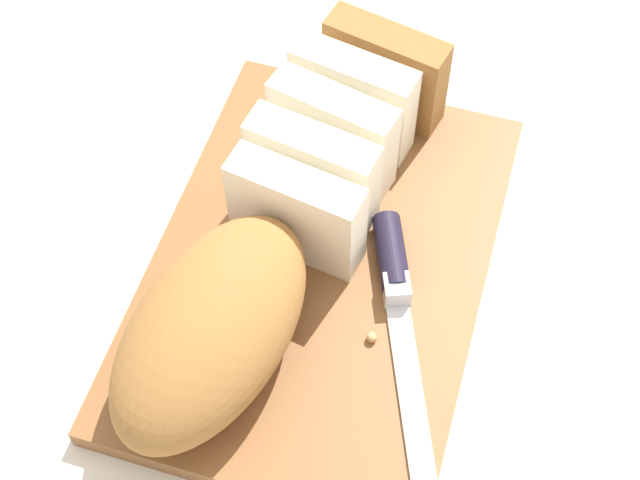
% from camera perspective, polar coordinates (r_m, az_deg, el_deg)
% --- Properties ---
extents(ground_plane, '(3.00, 3.00, 0.00)m').
position_cam_1_polar(ground_plane, '(0.72, 0.00, -2.14)').
color(ground_plane, silver).
extents(cutting_board, '(0.37, 0.26, 0.02)m').
position_cam_1_polar(cutting_board, '(0.71, 0.00, -1.75)').
color(cutting_board, brown).
rests_on(cutting_board, ground_plane).
extents(bread_loaf, '(0.39, 0.16, 0.08)m').
position_cam_1_polar(bread_loaf, '(0.66, -3.15, -0.01)').
color(bread_loaf, '#996633').
rests_on(bread_loaf, cutting_board).
extents(bread_knife, '(0.24, 0.12, 0.02)m').
position_cam_1_polar(bread_knife, '(0.68, 4.70, -3.11)').
color(bread_knife, silver).
rests_on(bread_knife, cutting_board).
extents(crumb_near_knife, '(0.01, 0.01, 0.01)m').
position_cam_1_polar(crumb_near_knife, '(0.67, -3.69, -5.49)').
color(crumb_near_knife, tan).
rests_on(crumb_near_knife, cutting_board).
extents(crumb_near_loaf, '(0.01, 0.01, 0.01)m').
position_cam_1_polar(crumb_near_loaf, '(0.67, 3.18, -5.96)').
color(crumb_near_loaf, tan).
rests_on(crumb_near_loaf, cutting_board).
extents(crumb_stray_left, '(0.01, 0.01, 0.01)m').
position_cam_1_polar(crumb_stray_left, '(0.69, -4.34, -1.92)').
color(crumb_stray_left, tan).
rests_on(crumb_stray_left, cutting_board).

